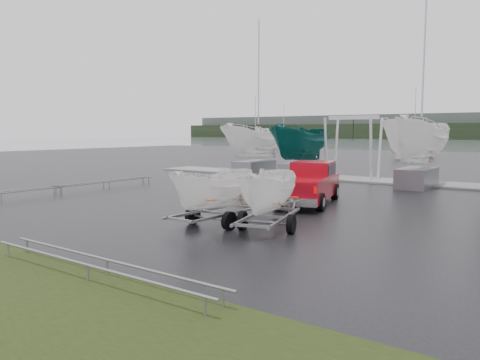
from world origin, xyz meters
TOP-DOWN VIEW (x-y plane):
  - ground_plane at (0.00, 0.00)m, footprint 120.00×120.00m
  - dock at (0.00, 13.00)m, footprint 30.00×3.00m
  - pickup_truck at (2.77, 2.68)m, footprint 3.14×5.64m
  - trailer_hitched at (4.36, -3.26)m, footprint 2.07×3.78m
  - trailer_parked at (2.54, -3.72)m, footprint 1.80×3.64m
  - boat_hoist at (0.47, 13.00)m, footprint 3.30×2.18m
  - keelboat_0 at (-5.81, 11.00)m, footprint 2.47×3.20m
  - keelboat_1 at (-2.31, 11.20)m, footprint 2.39×3.20m
  - keelboat_2 at (5.06, 11.00)m, footprint 2.77×3.20m
  - mast_rack_0 at (-9.00, 1.00)m, footprint 0.56×6.50m
  - mast_rack_2 at (4.00, -9.50)m, footprint 7.00×0.56m
  - moored_boat_0 at (-24.44, 38.82)m, footprint 2.88×2.92m
  - moored_boat_1 at (-2.89, 39.09)m, footprint 3.57×3.61m
  - moored_boat_4 at (-29.58, 55.34)m, footprint 3.63×3.65m

SIDE VIEW (x-z plane):
  - ground_plane at x=0.00m, z-range 0.00..0.00m
  - moored_boat_1 at x=-2.89m, z-range -5.79..5.80m
  - moored_boat_4 at x=-29.58m, z-range -5.75..5.76m
  - moored_boat_0 at x=-24.44m, z-range -5.55..5.56m
  - dock at x=0.00m, z-range -0.01..0.11m
  - mast_rack_0 at x=-9.00m, z-range 0.32..0.38m
  - mast_rack_2 at x=4.00m, z-range 0.32..0.38m
  - pickup_truck at x=2.77m, z-range 0.04..1.82m
  - trailer_parked at x=2.54m, z-range 0.20..4.48m
  - trailer_hitched at x=4.36m, z-range 0.20..4.51m
  - boat_hoist at x=0.47m, z-range 0.61..4.73m
  - keelboat_1 at x=-2.31m, z-range 0.06..7.52m
  - keelboat_0 at x=-5.81m, z-range -1.39..9.26m
  - keelboat_2 at x=5.06m, z-range -1.07..9.88m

